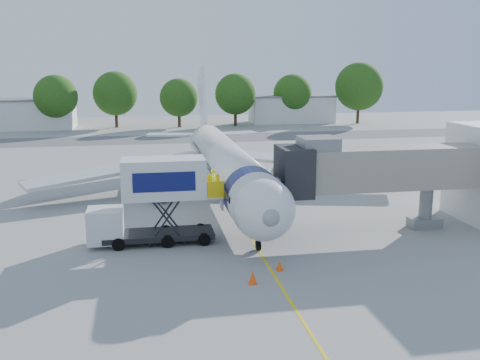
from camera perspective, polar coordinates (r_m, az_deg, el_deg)
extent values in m
plane|color=#959593|center=(42.28, -0.75, -3.19)|extent=(160.00, 160.00, 0.00)
cube|color=yellow|center=(42.27, -0.75, -3.18)|extent=(0.15, 70.00, 0.01)
cube|color=#59595B|center=(83.23, -5.53, 4.43)|extent=(120.00, 10.00, 0.01)
cylinder|color=white|center=(44.48, -1.40, 1.55)|extent=(3.70, 28.00, 3.70)
sphere|color=white|center=(31.07, 2.58, -3.18)|extent=(3.70, 3.70, 3.70)
sphere|color=gray|center=(29.62, 3.24, -3.96)|extent=(1.10, 1.10, 1.10)
cone|color=white|center=(61.13, -3.86, 4.46)|extent=(3.70, 6.00, 3.70)
cube|color=white|center=(61.69, -4.02, 8.46)|extent=(0.35, 7.26, 8.29)
cube|color=silver|center=(50.07, 8.22, 1.82)|extent=(16.17, 9.32, 1.42)
cube|color=silver|center=(47.61, -12.82, 1.10)|extent=(16.17, 9.32, 1.42)
cylinder|color=#999BA0|center=(47.38, 4.92, 0.08)|extent=(2.10, 3.60, 2.10)
cylinder|color=#999BA0|center=(45.81, -8.49, -0.44)|extent=(2.10, 3.60, 2.10)
cube|color=black|center=(30.67, 2.71, -2.51)|extent=(2.60, 1.39, 0.81)
cylinder|color=#0B1152|center=(33.90, 1.46, -1.85)|extent=(3.73, 2.00, 3.73)
cylinder|color=silver|center=(33.13, 1.97, -6.25)|extent=(0.16, 0.16, 1.50)
cylinder|color=black|center=(33.27, 1.96, -6.95)|extent=(0.25, 0.64, 0.64)
cylinder|color=black|center=(48.34, 1.12, -0.67)|extent=(0.35, 0.90, 0.90)
cylinder|color=black|center=(47.62, -5.03, -0.91)|extent=(0.35, 0.90, 0.90)
cube|color=gray|center=(37.35, 14.81, 1.26)|extent=(13.60, 2.60, 2.80)
cube|color=black|center=(35.23, 5.77, 0.96)|extent=(2.00, 3.20, 3.20)
cube|color=slate|center=(35.39, 8.33, 3.91)|extent=(2.40, 2.40, 0.80)
cylinder|color=slate|center=(39.56, 19.19, -2.72)|extent=(0.90, 0.90, 3.00)
cube|color=slate|center=(39.86, 19.07, -4.32)|extent=(2.20, 1.20, 0.70)
cylinder|color=black|center=(39.43, 17.93, -4.42)|extent=(0.30, 0.70, 0.70)
cylinder|color=black|center=(40.30, 20.19, -4.23)|extent=(0.30, 0.70, 0.70)
cube|color=black|center=(34.89, -8.65, -5.77)|extent=(7.00, 2.30, 0.35)
cube|color=silver|center=(34.74, -14.15, -4.70)|extent=(2.20, 2.20, 2.10)
cube|color=black|center=(34.62, -14.19, -3.99)|extent=(1.90, 2.10, 0.70)
cube|color=silver|center=(33.95, -8.17, 0.21)|extent=(5.20, 2.40, 2.50)
cube|color=#0B1152|center=(32.75, -8.09, -0.23)|extent=(3.80, 0.04, 1.20)
cube|color=silver|center=(34.46, -2.87, -1.54)|extent=(1.10, 2.20, 0.10)
cube|color=yellow|center=(33.32, -2.65, -1.05)|extent=(1.10, 0.06, 1.10)
cube|color=yellow|center=(35.35, -3.10, -0.28)|extent=(1.10, 0.06, 1.10)
cylinder|color=black|center=(34.11, -3.85, -6.34)|extent=(0.80, 0.25, 0.80)
cylinder|color=black|center=(36.10, -4.23, -5.29)|extent=(0.80, 0.25, 0.80)
cylinder|color=black|center=(33.98, -12.83, -6.70)|extent=(0.80, 0.25, 0.80)
cylinder|color=black|center=(35.97, -12.69, -5.63)|extent=(0.80, 0.25, 0.80)
imported|color=#CCF619|center=(34.27, -2.81, -0.13)|extent=(0.43, 0.62, 1.64)
cube|color=silver|center=(25.02, 8.80, -12.77)|extent=(4.13, 3.10, 1.48)
cube|color=#0B1152|center=(24.83, 8.84, -11.77)|extent=(2.61, 2.43, 0.37)
cylinder|color=black|center=(23.82, 7.14, -15.05)|extent=(0.78, 0.51, 0.74)
cylinder|color=black|center=(24.86, 4.96, -13.77)|extent=(0.78, 0.51, 0.74)
cylinder|color=black|center=(25.60, 12.47, -13.24)|extent=(0.78, 0.51, 0.74)
cylinder|color=black|center=(26.57, 10.22, -12.15)|extent=(0.78, 0.51, 0.74)
cone|color=#FF540D|center=(30.19, 4.26, -9.04)|extent=(0.39, 0.39, 0.63)
cube|color=#FF540D|center=(30.30, 4.25, -9.56)|extent=(0.36, 0.36, 0.04)
cone|color=#FF540D|center=(28.40, 1.36, -10.32)|extent=(0.45, 0.45, 0.71)
cube|color=#FF540D|center=(28.53, 1.35, -10.95)|extent=(0.41, 0.41, 0.04)
cube|color=silver|center=(102.82, -22.29, 6.46)|extent=(18.00, 8.00, 5.00)
cube|color=slate|center=(102.62, -22.41, 7.93)|extent=(18.40, 8.40, 0.30)
cube|color=silver|center=(106.50, 5.49, 7.49)|extent=(16.00, 7.00, 5.00)
cube|color=slate|center=(106.32, 5.52, 8.91)|extent=(16.40, 7.40, 0.30)
cylinder|color=#382314|center=(98.88, -18.90, 6.04)|extent=(0.56, 0.56, 3.36)
sphere|color=#214C14|center=(98.56, -19.06, 8.41)|extent=(7.46, 7.46, 7.46)
cylinder|color=#382314|center=(99.96, -13.05, 6.50)|extent=(0.56, 0.56, 3.54)
sphere|color=#214C14|center=(99.64, -13.18, 8.98)|extent=(7.88, 7.88, 7.88)
cylinder|color=#382314|center=(98.55, -6.49, 6.53)|extent=(0.56, 0.56, 3.10)
sphere|color=#214C14|center=(98.25, -6.55, 8.72)|extent=(6.89, 6.89, 6.89)
cylinder|color=#382314|center=(100.07, -0.50, 6.78)|extent=(0.56, 0.56, 3.40)
sphere|color=#214C14|center=(99.76, -0.50, 9.15)|extent=(7.55, 7.55, 7.55)
cylinder|color=#382314|center=(105.33, 5.58, 6.97)|extent=(0.56, 0.56, 3.32)
sphere|color=#214C14|center=(105.04, 5.62, 9.18)|extent=(7.38, 7.38, 7.38)
cylinder|color=#382314|center=(106.55, 12.46, 7.02)|extent=(0.56, 0.56, 4.11)
sphere|color=#214C14|center=(106.23, 12.59, 9.72)|extent=(9.14, 9.14, 9.14)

